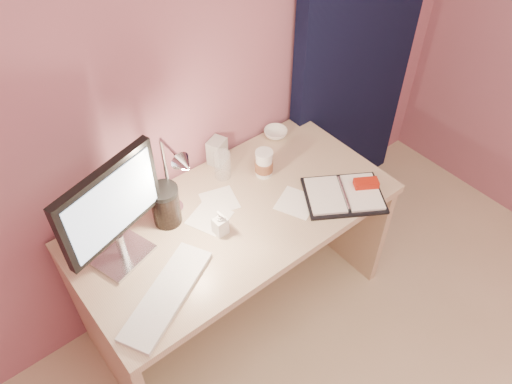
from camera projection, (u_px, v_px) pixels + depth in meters
room at (349, 31)px, 2.44m from camera, size 3.50×3.50×3.50m
desk at (227, 237)px, 2.34m from camera, size 1.40×0.70×0.73m
monitor at (110, 209)px, 1.77m from camera, size 0.43×0.21×0.47m
keyboard at (167, 295)px, 1.84m from camera, size 0.47×0.34×0.02m
planner at (346, 194)px, 2.20m from camera, size 0.42×0.40×0.05m
paper_a at (296, 203)px, 2.18m from camera, size 0.21×0.21×0.00m
paper_b at (219, 201)px, 2.19m from camera, size 0.18×0.18×0.00m
paper_c at (209, 218)px, 2.11m from camera, size 0.20×0.20×0.00m
coffee_cup at (264, 164)px, 2.26m from camera, size 0.08×0.08×0.13m
clear_cup at (222, 165)px, 2.25m from camera, size 0.08×0.08×0.13m
bowl at (276, 133)px, 2.49m from camera, size 0.15×0.15×0.04m
lotion_bottle at (220, 223)px, 2.02m from camera, size 0.05×0.06×0.12m
dark_jar at (166, 207)px, 2.05m from camera, size 0.12×0.12×0.17m
product_box at (217, 151)px, 2.32m from camera, size 0.11×0.10×0.13m
desk_lamp at (180, 178)px, 1.91m from camera, size 0.10×0.25×0.41m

